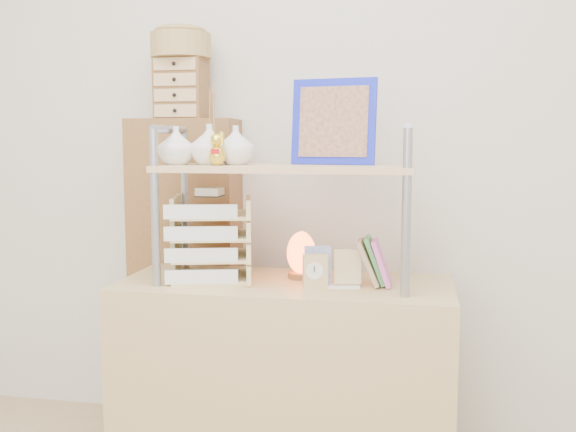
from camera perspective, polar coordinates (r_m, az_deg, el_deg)
name	(u,v)px	position (r m, az deg, el deg)	size (l,w,h in m)	color
desk	(285,381)	(2.45, -0.29, -14.47)	(1.20, 0.50, 0.75)	tan
cabinet	(187,276)	(2.84, -8.99, -5.26)	(0.45, 0.24, 1.35)	brown
hutch	(261,161)	(2.31, -2.38, 4.88)	(0.91, 0.34, 0.73)	gray
letter_tray	(211,243)	(2.37, -6.87, -2.39)	(0.33, 0.32, 0.34)	#CFB97C
salt_lamp	(301,254)	(2.39, 1.18, -3.43)	(0.12, 0.11, 0.18)	brown
desk_clock	(315,271)	(2.23, 2.43, -4.93)	(0.09, 0.06, 0.12)	tan
postcard_stand	(332,275)	(2.26, 3.90, -5.29)	(0.21, 0.09, 0.14)	white
drawer_chest	(181,89)	(2.76, -9.46, 11.10)	(0.20, 0.16, 0.25)	brown
woven_basket	(181,46)	(2.78, -9.51, 14.68)	(0.25, 0.25, 0.10)	olive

